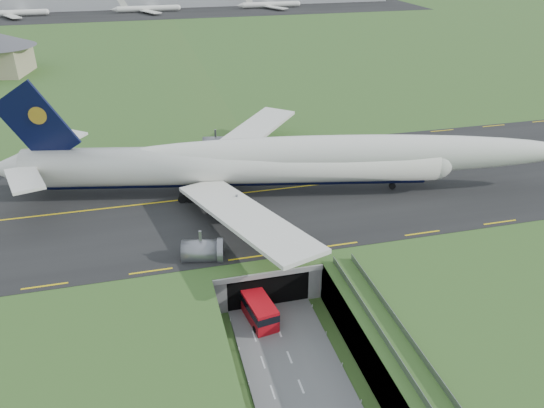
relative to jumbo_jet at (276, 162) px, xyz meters
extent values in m
plane|color=#336127|center=(-7.43, -32.34, -11.88)|extent=(900.00, 900.00, 0.00)
cube|color=gray|center=(-7.43, -32.34, -8.88)|extent=(800.00, 800.00, 6.00)
cube|color=slate|center=(-7.43, -39.84, -11.78)|extent=(12.00, 75.00, 0.20)
cube|color=black|center=(-7.43, 0.66, -5.79)|extent=(800.00, 44.00, 0.18)
cube|color=gray|center=(-7.43, -13.34, -6.38)|extent=(16.00, 22.00, 1.00)
cube|color=gray|center=(-14.43, -13.34, -8.88)|extent=(2.00, 22.00, 6.00)
cube|color=gray|center=(-0.43, -13.34, -8.88)|extent=(2.00, 22.00, 6.00)
cube|color=black|center=(-7.43, -18.34, -9.38)|extent=(12.00, 12.00, 5.00)
cube|color=#A8A8A3|center=(-7.43, -24.39, -6.28)|extent=(17.00, 0.50, 0.80)
cube|color=#A8A8A3|center=(3.57, -50.84, -6.08)|extent=(3.00, 53.00, 0.50)
cube|color=gray|center=(2.17, -50.84, -5.33)|extent=(0.06, 53.00, 1.00)
cube|color=gray|center=(4.97, -50.84, -5.33)|extent=(0.06, 53.00, 1.00)
cylinder|color=#A8A8A3|center=(3.57, -48.34, -9.08)|extent=(0.90, 0.90, 5.60)
cylinder|color=#A8A8A3|center=(3.57, -36.34, -9.08)|extent=(0.90, 0.90, 5.60)
cylinder|color=white|center=(-7.45, 1.56, -0.34)|extent=(72.64, 21.63, 6.85)
sphere|color=white|center=(28.17, -5.90, -0.34)|extent=(7.95, 7.95, 6.71)
cone|color=white|center=(-46.21, 9.68, -0.34)|extent=(8.67, 7.91, 6.51)
ellipsoid|color=white|center=(11.78, -2.47, 1.20)|extent=(83.82, 23.46, 7.19)
ellipsoid|color=black|center=(27.12, -5.68, 0.51)|extent=(5.31, 3.92, 2.40)
cylinder|color=black|center=(-7.45, 1.56, -3.02)|extent=(68.27, 17.00, 2.88)
cube|color=white|center=(-1.84, 17.88, -1.42)|extent=(26.98, 28.90, 2.88)
cube|color=white|center=(-38.28, 16.22, 1.26)|extent=(11.25, 12.13, 1.10)
cube|color=white|center=(-8.87, -15.64, -1.42)|extent=(17.12, 32.82, 2.88)
cube|color=white|center=(-41.57, 0.51, 1.26)|extent=(7.91, 12.66, 1.10)
cube|color=black|center=(-39.40, 8.26, 7.68)|extent=(13.46, 3.42, 15.15)
cylinder|color=gold|center=(-38.88, 8.15, 9.29)|extent=(3.09, 1.35, 3.00)
cylinder|color=slate|center=(-4.61, 11.35, -4.73)|extent=(6.17, 4.60, 3.53)
cylinder|color=slate|center=(-7.25, 23.39, -4.73)|extent=(6.17, 4.60, 3.53)
cylinder|color=slate|center=(-8.78, -8.55, -4.73)|extent=(6.17, 4.60, 3.53)
cylinder|color=slate|center=(-16.03, -18.51, -4.73)|extent=(6.17, 4.60, 3.53)
cylinder|color=black|center=(21.04, -4.41, -5.11)|extent=(1.26, 0.77, 1.18)
cube|color=black|center=(-12.17, 2.55, -4.95)|extent=(7.82, 8.65, 1.50)
cube|color=red|center=(-9.60, -26.54, -10.01)|extent=(4.39, 8.73, 3.34)
cube|color=black|center=(-9.60, -26.54, -9.34)|extent=(4.47, 8.85, 1.11)
cube|color=black|center=(-9.60, -26.54, -11.40)|extent=(4.08, 8.14, 0.56)
cylinder|color=black|center=(-10.59, -29.51, -11.26)|extent=(0.54, 1.05, 1.00)
cylinder|color=black|center=(-11.46, -24.02, -11.26)|extent=(0.54, 1.05, 1.00)
cylinder|color=black|center=(-7.74, -29.06, -11.26)|extent=(0.54, 1.05, 1.00)
cylinder|color=black|center=(-8.61, -23.56, -11.26)|extent=(0.54, 1.05, 1.00)
cube|color=black|center=(-7.43, 237.66, -5.74)|extent=(320.00, 50.00, 0.08)
cylinder|color=white|center=(-83.09, 242.66, -3.70)|extent=(34.00, 3.20, 3.20)
cylinder|color=white|center=(-11.52, 242.66, -3.70)|extent=(34.00, 3.20, 3.20)
cylinder|color=white|center=(60.68, 242.66, -3.70)|extent=(34.00, 3.20, 3.20)
camera|label=1|loc=(-22.22, -84.03, 36.94)|focal=35.00mm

